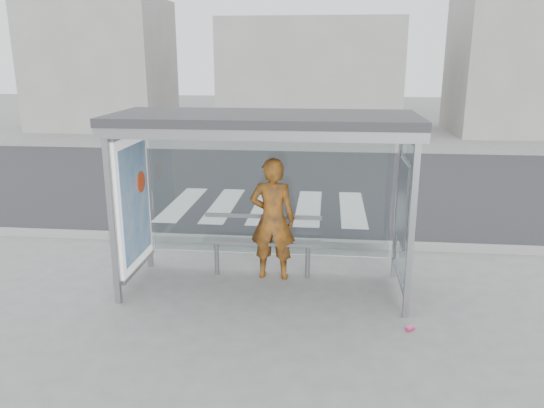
{
  "coord_description": "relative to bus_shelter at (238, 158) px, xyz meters",
  "views": [
    {
      "loc": [
        0.89,
        -7.32,
        3.39
      ],
      "look_at": [
        0.1,
        0.2,
        1.27
      ],
      "focal_mm": 35.0,
      "sensor_mm": 36.0,
      "label": 1
    }
  ],
  "objects": [
    {
      "name": "ground",
      "position": [
        0.37,
        -0.06,
        -1.98
      ],
      "size": [
        80.0,
        80.0,
        0.0
      ],
      "primitive_type": "plane",
      "color": "slate",
      "rests_on": "ground"
    },
    {
      "name": "road",
      "position": [
        0.37,
        6.94,
        -1.98
      ],
      "size": [
        30.0,
        10.0,
        0.01
      ],
      "primitive_type": "cube",
      "color": "#2A2A2C",
      "rests_on": "ground"
    },
    {
      "name": "curb",
      "position": [
        0.37,
        1.89,
        -1.92
      ],
      "size": [
        30.0,
        0.18,
        0.12
      ],
      "primitive_type": "cube",
      "color": "gray",
      "rests_on": "ground"
    },
    {
      "name": "crosswalk",
      "position": [
        -0.13,
        4.44,
        -1.98
      ],
      "size": [
        4.55,
        3.0,
        0.0
      ],
      "color": "silver",
      "rests_on": "ground"
    },
    {
      "name": "bus_shelter",
      "position": [
        0.0,
        0.0,
        0.0
      ],
      "size": [
        4.25,
        1.65,
        2.62
      ],
      "color": "gray",
      "rests_on": "ground"
    },
    {
      "name": "building_left",
      "position": [
        -9.63,
        17.94,
        1.02
      ],
      "size": [
        6.0,
        5.0,
        6.0
      ],
      "primitive_type": "cube",
      "color": "gray",
      "rests_on": "ground"
    },
    {
      "name": "building_center",
      "position": [
        0.37,
        17.94,
        0.52
      ],
      "size": [
        8.0,
        5.0,
        5.0
      ],
      "primitive_type": "cube",
      "color": "gray",
      "rests_on": "ground"
    },
    {
      "name": "building_right",
      "position": [
        9.37,
        17.94,
        1.52
      ],
      "size": [
        5.0,
        5.0,
        7.0
      ],
      "primitive_type": "cube",
      "color": "gray",
      "rests_on": "ground"
    },
    {
      "name": "person",
      "position": [
        0.45,
        0.38,
        -1.02
      ],
      "size": [
        0.72,
        0.48,
        1.93
      ],
      "primitive_type": "imported",
      "rotation": [
        0.0,
        0.0,
        3.11
      ],
      "color": "#C96C12",
      "rests_on": "ground"
    },
    {
      "name": "bench",
      "position": [
        0.28,
        0.44,
        -1.41
      ],
      "size": [
        1.87,
        0.32,
        0.97
      ],
      "color": "slate",
      "rests_on": "ground"
    },
    {
      "name": "soda_can",
      "position": [
        2.38,
        -1.14,
        -1.95
      ],
      "size": [
        0.13,
        0.13,
        0.07
      ],
      "primitive_type": "cylinder",
      "rotation": [
        0.0,
        1.57,
        0.69
      ],
      "color": "#F1478A",
      "rests_on": "ground"
    }
  ]
}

